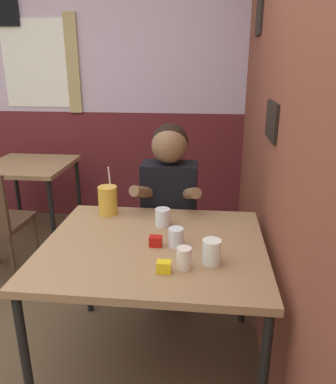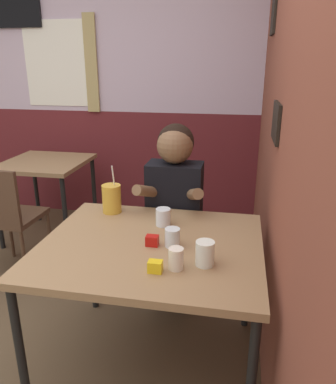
{
  "view_description": "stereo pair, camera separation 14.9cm",
  "coord_description": "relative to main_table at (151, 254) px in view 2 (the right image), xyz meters",
  "views": [
    {
      "loc": [
        0.99,
        -1.28,
        1.56
      ],
      "look_at": [
        0.8,
        0.51,
        0.93
      ],
      "focal_mm": 35.0,
      "sensor_mm": 36.0,
      "label": 1
    },
    {
      "loc": [
        1.14,
        -1.26,
        1.56
      ],
      "look_at": [
        0.8,
        0.51,
        0.93
      ],
      "focal_mm": 35.0,
      "sensor_mm": 36.0,
      "label": 2
    }
  ],
  "objects": [
    {
      "name": "glass_near_pitcher",
      "position": [
        0.02,
        0.22,
        0.11
      ],
      "size": [
        0.08,
        0.08,
        0.09
      ],
      "color": "silver",
      "rests_on": "main_table"
    },
    {
      "name": "back_wall",
      "position": [
        -0.76,
        2.05,
        0.68
      ],
      "size": [
        5.66,
        0.09,
        2.7
      ],
      "color": "silver",
      "rests_on": "ground_plane"
    },
    {
      "name": "glass_far_side",
      "position": [
        0.16,
        -0.21,
        0.11
      ],
      "size": [
        0.06,
        0.06,
        0.1
      ],
      "color": "silver",
      "rests_on": "main_table"
    },
    {
      "name": "glass_by_brick",
      "position": [
        0.11,
        -0.01,
        0.1
      ],
      "size": [
        0.07,
        0.07,
        0.09
      ],
      "color": "silver",
      "rests_on": "main_table"
    },
    {
      "name": "chair_near_window",
      "position": [
        -1.26,
        0.68,
        -0.16
      ],
      "size": [
        0.41,
        0.41,
        0.88
      ],
      "rotation": [
        0.0,
        0.0,
        -0.04
      ],
      "color": "#4C3323",
      "rests_on": "ground_plane"
    },
    {
      "name": "main_table",
      "position": [
        0.0,
        0.0,
        0.0
      ],
      "size": [
        1.07,
        0.92,
        0.73
      ],
      "color": "#93704C",
      "rests_on": "ground_plane"
    },
    {
      "name": "cocktail_pitcher",
      "position": [
        -0.31,
        0.35,
        0.14
      ],
      "size": [
        0.11,
        0.11,
        0.28
      ],
      "color": "gold",
      "rests_on": "main_table"
    },
    {
      "name": "person_seated",
      "position": [
        0.02,
        0.58,
        -0.01
      ],
      "size": [
        0.42,
        0.42,
        1.22
      ],
      "color": "black",
      "rests_on": "ground_plane"
    },
    {
      "name": "brick_wall_right",
      "position": [
        0.61,
        0.85,
        0.68
      ],
      "size": [
        0.08,
        4.36,
        2.7
      ],
      "color": "brown",
      "rests_on": "ground_plane"
    },
    {
      "name": "background_table",
      "position": [
        -1.3,
        1.39,
        -0.03
      ],
      "size": [
        0.71,
        0.72,
        0.73
      ],
      "color": "#93704C",
      "rests_on": "ground_plane"
    },
    {
      "name": "glass_center",
      "position": [
        0.28,
        -0.16,
        0.11
      ],
      "size": [
        0.08,
        0.08,
        0.11
      ],
      "color": "silver",
      "rests_on": "main_table"
    },
    {
      "name": "condiment_mustard",
      "position": [
        0.08,
        -0.26,
        0.08
      ],
      "size": [
        0.06,
        0.04,
        0.05
      ],
      "color": "yellow",
      "rests_on": "main_table"
    },
    {
      "name": "condiment_ketchup",
      "position": [
        0.01,
        -0.02,
        0.08
      ],
      "size": [
        0.06,
        0.04,
        0.05
      ],
      "color": "#B7140F",
      "rests_on": "main_table"
    }
  ]
}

